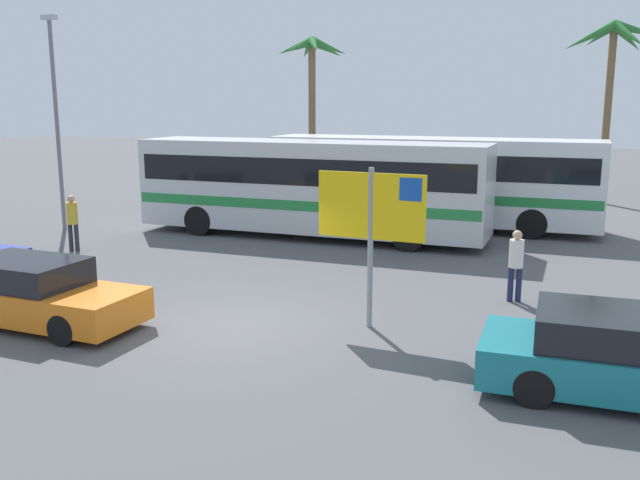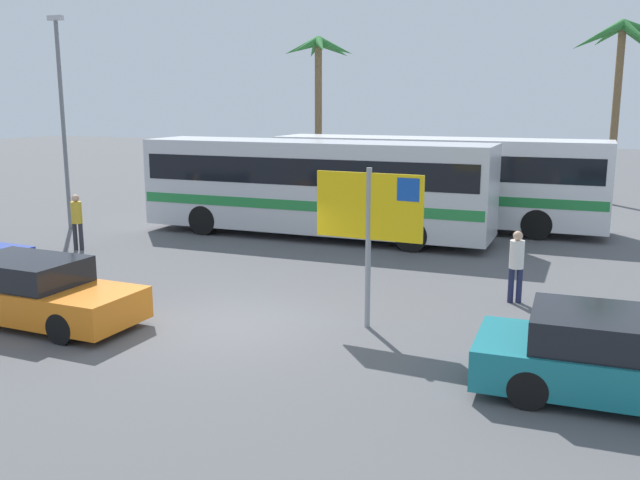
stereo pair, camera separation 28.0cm
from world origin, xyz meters
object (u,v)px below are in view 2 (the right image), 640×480
object	(u,v)px
bus_front_coach	(314,184)
ferry_sign	(371,213)
car_orange	(33,292)
car_teal	(625,359)
bus_rear_coach	(436,177)
pedestrian_near_sign	(77,217)
pedestrian_by_bus	(516,261)

from	to	relation	value
bus_front_coach	ferry_sign	bearing A→B (deg)	-60.82
car_orange	car_teal	bearing A→B (deg)	4.19
bus_rear_coach	bus_front_coach	bearing A→B (deg)	-134.87
bus_rear_coach	car_orange	world-z (taller)	bus_rear_coach
car_teal	pedestrian_near_sign	distance (m)	16.04
bus_rear_coach	pedestrian_near_sign	world-z (taller)	bus_rear_coach
car_teal	pedestrian_near_sign	bearing A→B (deg)	158.59
bus_rear_coach	car_teal	distance (m)	14.69
bus_front_coach	car_orange	distance (m)	10.74
bus_front_coach	ferry_sign	distance (m)	9.48
ferry_sign	car_teal	bearing A→B (deg)	-17.92
bus_rear_coach	car_orange	bearing A→B (deg)	-110.46
pedestrian_by_bus	pedestrian_near_sign	size ratio (longest dim) A/B	0.96
ferry_sign	bus_front_coach	bearing A→B (deg)	122.62
pedestrian_by_bus	car_teal	bearing A→B (deg)	-170.18
ferry_sign	car_teal	size ratio (longest dim) A/B	0.70
car_teal	bus_rear_coach	bearing A→B (deg)	112.22
ferry_sign	pedestrian_by_bus	distance (m)	4.03
ferry_sign	pedestrian_by_bus	size ratio (longest dim) A/B	1.95
bus_front_coach	ferry_sign	world-z (taller)	ferry_sign
pedestrian_by_bus	ferry_sign	bearing A→B (deg)	124.30
car_teal	pedestrian_by_bus	world-z (taller)	pedestrian_by_bus
bus_rear_coach	car_orange	size ratio (longest dim) A/B	2.57
ferry_sign	car_teal	xyz separation A→B (m)	(4.61, -1.80, -1.69)
car_orange	car_teal	world-z (taller)	same
car_orange	pedestrian_near_sign	bearing A→B (deg)	126.05
pedestrian_near_sign	bus_front_coach	bearing A→B (deg)	105.97
bus_front_coach	car_teal	xyz separation A→B (m)	(9.23, -10.07, -1.15)
bus_front_coach	car_teal	bearing A→B (deg)	-47.50
car_orange	bus_rear_coach	bearing A→B (deg)	71.39
car_orange	bus_front_coach	bearing A→B (deg)	81.89
bus_rear_coach	pedestrian_near_sign	xyz separation A→B (m)	(-9.18, -7.96, -0.78)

